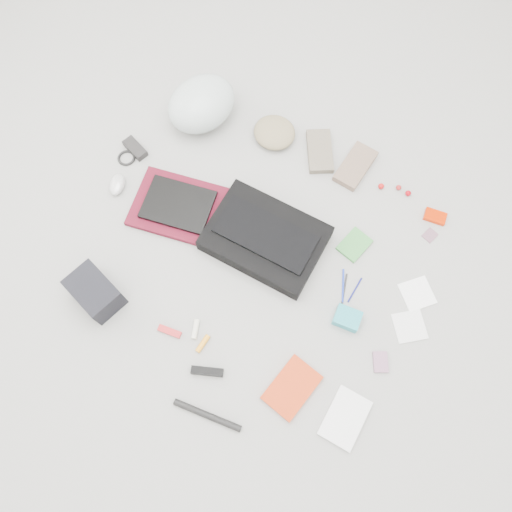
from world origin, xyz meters
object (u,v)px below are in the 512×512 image
at_px(book_red, 292,388).
at_px(accordion_wallet, 347,318).
at_px(laptop, 178,205).
at_px(messenger_bag, 265,238).
at_px(bike_helmet, 201,104).
at_px(camera_bag, 95,292).

xyz_separation_m(book_red, accordion_wallet, (0.10, 0.35, 0.01)).
distance_m(laptop, accordion_wallet, 0.88).
height_order(messenger_bag, accordion_wallet, messenger_bag).
bearing_deg(bike_helmet, camera_bag, -67.45).
bearing_deg(book_red, accordion_wallet, 88.96).
bearing_deg(bike_helmet, book_red, -26.07).
bearing_deg(book_red, bike_helmet, 146.47).
bearing_deg(camera_bag, book_red, 20.28).
distance_m(bike_helmet, accordion_wallet, 1.18).
distance_m(laptop, camera_bag, 0.52).
height_order(laptop, book_red, laptop).
distance_m(camera_bag, accordion_wallet, 1.04).
xyz_separation_m(messenger_bag, camera_bag, (-0.53, -0.52, 0.03)).
distance_m(bike_helmet, camera_bag, 0.99).
height_order(messenger_bag, bike_helmet, bike_helmet).
relative_size(laptop, accordion_wallet, 2.85).
bearing_deg(laptop, camera_bag, -110.13).
bearing_deg(messenger_bag, book_red, -51.99).
distance_m(messenger_bag, book_red, 0.63).
relative_size(camera_bag, book_red, 0.94).
distance_m(laptop, book_red, 0.92).
height_order(bike_helmet, book_red, bike_helmet).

